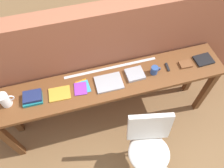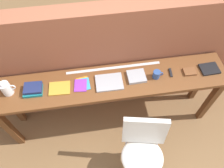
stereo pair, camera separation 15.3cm
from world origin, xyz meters
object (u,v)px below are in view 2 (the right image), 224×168
(pitcher_white, at_px, (6,88))
(pamphlet_pile_colourful, at_px, (82,84))
(magazine_cycling, at_px, (60,88))
(chair_white_moulded, at_px, (143,148))
(leather_journal_brown, at_px, (190,72))
(multitool_folded, at_px, (171,73))
(book_stack_leftmost, at_px, (33,89))
(book_open_centre, at_px, (109,82))
(mug, at_px, (157,74))
(book_repair_rightmost, at_px, (209,69))

(pitcher_white, height_order, pamphlet_pile_colourful, pitcher_white)
(pitcher_white, height_order, magazine_cycling, pitcher_white)
(chair_white_moulded, xyz_separation_m, magazine_cycling, (-0.77, 0.62, 0.36))
(chair_white_moulded, xyz_separation_m, leather_journal_brown, (0.61, 0.63, 0.37))
(chair_white_moulded, relative_size, multitool_folded, 8.10)
(chair_white_moulded, relative_size, book_stack_leftmost, 4.64)
(book_open_centre, distance_m, multitool_folded, 0.67)
(leather_journal_brown, bearing_deg, mug, -176.28)
(pitcher_white, bearing_deg, multitool_folded, -0.07)
(pitcher_white, height_order, book_repair_rightmost, pitcher_white)
(pitcher_white, bearing_deg, pamphlet_pile_colourful, -0.67)
(chair_white_moulded, bearing_deg, book_stack_leftmost, 148.41)
(book_stack_leftmost, xyz_separation_m, mug, (1.27, -0.01, 0.01))
(book_stack_leftmost, height_order, magazine_cycling, book_stack_leftmost)
(pitcher_white, bearing_deg, chair_white_moulded, -27.02)
(magazine_cycling, xyz_separation_m, pamphlet_pile_colourful, (0.23, 0.02, -0.00))
(multitool_folded, bearing_deg, chair_white_moulded, -122.23)
(leather_journal_brown, xyz_separation_m, book_repair_rightmost, (0.23, 0.01, -0.00))
(book_repair_rightmost, bearing_deg, leather_journal_brown, 179.54)
(pamphlet_pile_colourful, height_order, multitool_folded, multitool_folded)
(book_stack_leftmost, bearing_deg, book_repair_rightmost, 0.02)
(chair_white_moulded, height_order, book_stack_leftmost, book_stack_leftmost)
(chair_white_moulded, relative_size, magazine_cycling, 4.20)
(mug, bearing_deg, pamphlet_pile_colourful, 178.54)
(multitool_folded, xyz_separation_m, leather_journal_brown, (0.20, -0.02, 0.00))
(chair_white_moulded, height_order, magazine_cycling, magazine_cycling)
(book_stack_leftmost, distance_m, magazine_cycling, 0.26)
(pitcher_white, distance_m, mug, 1.51)
(multitool_folded, distance_m, book_repair_rightmost, 0.43)
(chair_white_moulded, distance_m, book_open_centre, 0.76)
(book_open_centre, xyz_separation_m, book_repair_rightmost, (1.09, 0.01, 0.00))
(book_stack_leftmost, bearing_deg, chair_white_moulded, -31.59)
(book_open_centre, distance_m, book_repair_rightmost, 1.10)
(pamphlet_pile_colourful, bearing_deg, leather_journal_brown, -0.63)
(chair_white_moulded, height_order, leather_journal_brown, leather_journal_brown)
(book_stack_leftmost, xyz_separation_m, book_open_centre, (0.77, -0.01, -0.02))
(pamphlet_pile_colourful, distance_m, book_repair_rightmost, 1.37)
(chair_white_moulded, distance_m, magazine_cycling, 1.05)
(chair_white_moulded, bearing_deg, book_repair_rightmost, 37.14)
(mug, bearing_deg, leather_journal_brown, 1.13)
(magazine_cycling, bearing_deg, multitool_folded, 4.03)
(chair_white_moulded, bearing_deg, mug, 68.76)
(book_stack_leftmost, relative_size, book_open_centre, 0.69)
(magazine_cycling, height_order, book_repair_rightmost, book_repair_rightmost)
(pitcher_white, height_order, multitool_folded, pitcher_white)
(pitcher_white, xyz_separation_m, book_repair_rightmost, (2.11, -0.02, -0.07))
(book_stack_leftmost, relative_size, pamphlet_pile_colourful, 0.98)
(book_stack_leftmost, xyz_separation_m, book_repair_rightmost, (1.86, 0.00, -0.02))
(pitcher_white, xyz_separation_m, mug, (1.51, -0.03, -0.03))
(magazine_cycling, distance_m, book_open_centre, 0.51)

